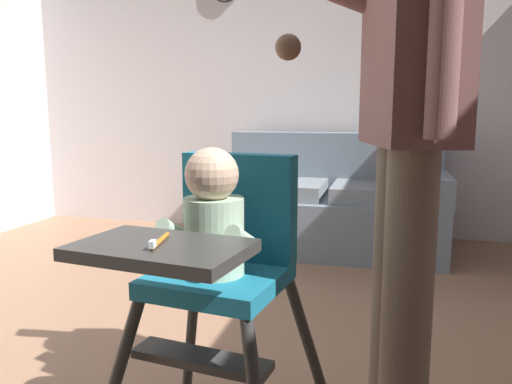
% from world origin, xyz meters
% --- Properties ---
extents(ground, '(6.27, 6.42, 0.10)m').
position_xyz_m(ground, '(0.00, 0.00, -0.05)').
color(ground, '#976D52').
extents(wall_far, '(5.47, 0.06, 2.55)m').
position_xyz_m(wall_far, '(0.00, 2.44, 1.27)').
color(wall_far, silver).
rests_on(wall_far, ground).
extents(couch, '(1.66, 0.86, 0.86)m').
position_xyz_m(couch, '(0.44, 1.92, 0.33)').
color(couch, slate).
rests_on(couch, ground).
extents(high_chair, '(0.68, 0.78, 0.94)m').
position_xyz_m(high_chair, '(0.38, -0.53, 0.64)').
color(high_chair, '#363634').
rests_on(high_chair, ground).
extents(adult_standing, '(0.59, 0.50, 1.71)m').
position_xyz_m(adult_standing, '(0.89, -0.40, 0.97)').
color(adult_standing, '#756150').
rests_on(adult_standing, ground).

